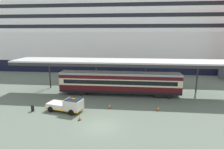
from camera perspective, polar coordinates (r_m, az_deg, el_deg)
ground_plane at (r=23.52m, az=-3.29°, el=-15.19°), size 400.00×400.00×0.00m
cruise_ship at (r=64.56m, az=-0.83°, el=11.76°), size 138.97×24.72×30.57m
platform_canopy at (r=33.72m, az=2.33°, el=3.84°), size 38.02×6.06×6.21m
train_carriage at (r=34.03m, az=2.23°, el=-2.38°), size 21.24×2.81×4.11m
service_truck at (r=27.87m, az=-13.08°, el=-8.81°), size 5.53×3.16×2.02m
traffic_cone_near at (r=28.43m, az=-0.72°, el=-9.41°), size 0.36×0.36×0.75m
traffic_cone_mid at (r=25.20m, az=-9.65°, el=-12.49°), size 0.36×0.36×0.74m
traffic_cone_far at (r=28.43m, az=13.59°, el=-9.86°), size 0.36×0.36×0.65m
quay_bollard at (r=29.64m, az=-22.63°, el=-9.15°), size 0.48×0.48×0.96m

